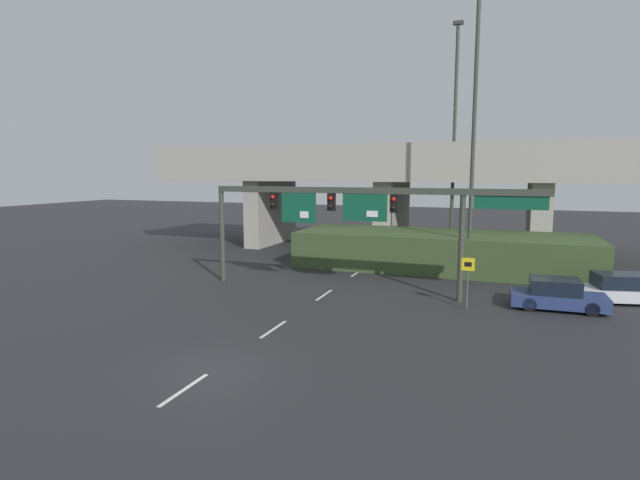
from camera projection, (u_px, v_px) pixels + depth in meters
name	position (u px, v px, depth m)	size (l,w,h in m)	color
ground_plane	(214.00, 369.00, 16.35)	(160.00, 160.00, 0.00)	#262628
lane_markings	(342.00, 283.00, 29.10)	(0.14, 33.11, 0.01)	silver
signal_gantry	(355.00, 207.00, 26.22)	(17.66, 0.44, 5.63)	#383D33
speed_limit_sign	(468.00, 275.00, 23.30)	(0.60, 0.11, 2.51)	#4C4C4C
highway_light_pole_near	(454.00, 139.00, 35.52)	(0.70, 0.36, 16.79)	#383D33
highway_light_pole_far	(474.00, 129.00, 29.55)	(0.70, 0.36, 17.19)	#383D33
overpass_bridge	(393.00, 178.00, 40.95)	(39.27, 9.93, 8.51)	#A39E93
grass_embankment	(441.00, 251.00, 33.31)	(19.06, 6.47, 2.40)	#384C28
parked_sedan_near_right	(557.00, 295.00, 23.50)	(4.25, 1.99, 1.44)	navy
parked_sedan_mid_right	(623.00, 289.00, 24.70)	(4.89, 2.79, 1.44)	silver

